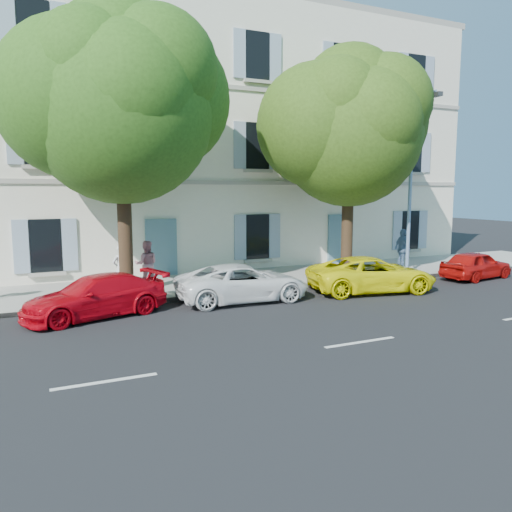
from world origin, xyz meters
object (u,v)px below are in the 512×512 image
car_white_coupe (243,283)px  car_red_hatchback (476,265)px  tree_right (349,135)px  tree_left (121,111)px  pedestrian_a (121,269)px  street_lamp (413,174)px  car_yellow_supercar (372,274)px  pedestrian_c (403,249)px  pedestrian_b (146,264)px  car_red_coupe (95,296)px

car_white_coupe → car_red_hatchback: bearing=-88.9°
tree_right → tree_left: bearing=-180.0°
car_red_hatchback → pedestrian_a: pedestrian_a is taller
tree_right → street_lamp: 3.16m
car_yellow_supercar → car_white_coupe: bearing=94.1°
car_white_coupe → car_yellow_supercar: 4.88m
car_red_hatchback → pedestrian_c: (-1.61, 2.63, 0.46)m
pedestrian_b → car_white_coupe: bearing=143.9°
car_red_hatchback → tree_left: bearing=71.8°
tree_right → pedestrian_b: 9.55m
pedestrian_a → pedestrian_b: size_ratio=0.97×
street_lamp → pedestrian_b: (-10.78, 1.66, -3.31)m
tree_left → tree_right: (9.03, 0.01, -0.35)m
car_yellow_supercar → street_lamp: bearing=-51.1°
pedestrian_a → street_lamp: bearing=159.4°
car_yellow_supercar → street_lamp: size_ratio=0.63×
car_yellow_supercar → pedestrian_c: pedestrian_c is taller
car_red_coupe → street_lamp: bearing=79.9°
car_red_coupe → pedestrian_c: pedestrian_c is taller
car_yellow_supercar → car_red_hatchback: 5.61m
car_red_coupe → car_white_coupe: 4.73m
tree_right → pedestrian_c: (3.22, 0.28, -4.83)m
street_lamp → pedestrian_b: size_ratio=4.29×
car_red_coupe → car_white_coupe: car_white_coupe is taller
pedestrian_a → pedestrian_c: size_ratio=0.93×
car_red_coupe → car_yellow_supercar: car_yellow_supercar is taller
car_red_coupe → car_red_hatchback: size_ratio=1.21×
pedestrian_c → pedestrian_b: bearing=93.5°
car_red_hatchback → car_yellow_supercar: bearing=84.9°
street_lamp → pedestrian_b: 11.40m
car_red_coupe → car_red_hatchback: car_red_coupe is taller
street_lamp → tree_right: bearing=161.4°
tree_left → pedestrian_a: size_ratio=5.66×
car_red_coupe → pedestrian_b: size_ratio=2.44×
tree_left → car_red_coupe: bearing=-120.3°
car_red_coupe → street_lamp: size_ratio=0.57×
car_red_coupe → pedestrian_a: bearing=138.3°
tree_right → pedestrian_c: bearing=4.9°
car_yellow_supercar → pedestrian_c: size_ratio=2.58×
pedestrian_a → car_white_coupe: bearing=131.6°
street_lamp → pedestrian_b: bearing=171.2°
car_yellow_supercar → tree_right: bearing=-5.3°
tree_left → pedestrian_b: 5.35m
car_white_coupe → tree_left: (-3.42, 2.13, 5.61)m
pedestrian_c → street_lamp: bearing=158.0°
car_yellow_supercar → pedestrian_a: 8.89m
car_white_coupe → pedestrian_a: 4.26m
car_white_coupe → car_red_hatchback: 10.45m
street_lamp → pedestrian_c: (0.61, 1.16, -3.27)m
tree_left → street_lamp: size_ratio=1.28×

